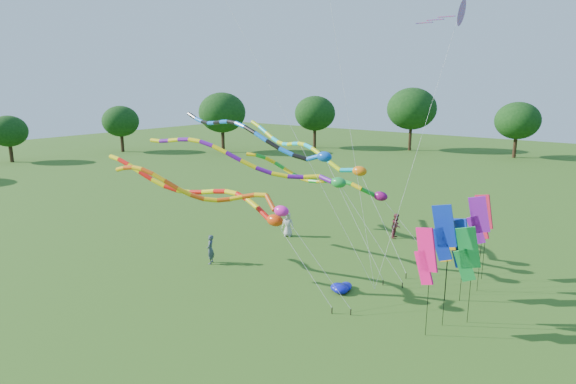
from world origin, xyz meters
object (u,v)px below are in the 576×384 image
Objects in this scene: tube_kite_red at (209,194)px; person_b at (210,249)px; tube_kite_orange at (218,194)px; blue_nylon_heap at (347,289)px; person_a at (288,224)px; person_c at (396,226)px.

person_b is at bearing 134.22° from tube_kite_red.
tube_kite_orange is at bearing 21.06° from person_b.
person_b reaches higher than blue_nylon_heap.
blue_nylon_heap is at bearing 18.92° from tube_kite_red.
person_a is 0.97× the size of person_b.
tube_kite_orange reaches higher than person_c.
tube_kite_orange is 10.53m from person_a.
tube_kite_red is 13.87m from person_c.
tube_kite_red is 8.56× the size of person_a.
person_a is at bearing 91.66° from tube_kite_orange.
person_c is at bearing 64.97° from tube_kite_red.
person_a is (-2.83, 9.22, -4.22)m from tube_kite_orange.
blue_nylon_heap is 8.47m from person_b.
tube_kite_orange reaches higher than tube_kite_red.
person_c is at bearing 61.18° from tube_kite_orange.
person_a is (-1.07, 8.18, -3.76)m from tube_kite_red.
person_b is 1.02× the size of person_c.
tube_kite_orange is at bearing -33.64° from tube_kite_red.
tube_kite_red is at bearing 134.16° from tube_kite_orange.
tube_kite_red reaches higher than person_b.
blue_nylon_heap is 9.82m from person_c.
blue_nylon_heap is 0.86× the size of person_b.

